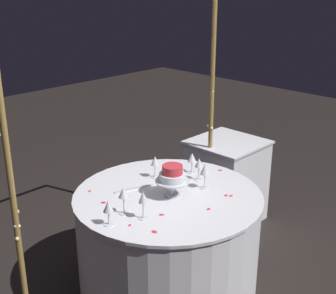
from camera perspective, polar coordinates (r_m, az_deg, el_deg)
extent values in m
plane|color=black|center=(3.40, 0.00, -17.20)|extent=(12.00, 12.00, 0.00)
cylinder|color=olive|center=(2.67, -19.02, -2.57)|extent=(0.04, 0.04, 2.17)
cylinder|color=olive|center=(3.73, 5.39, 4.88)|extent=(0.04, 0.04, 2.17)
sphere|color=#F9EAB2|center=(2.84, -18.12, -10.72)|extent=(0.02, 0.02, 0.02)
sphere|color=#F9EAB2|center=(3.76, 5.42, 2.32)|extent=(0.02, 0.02, 0.02)
sphere|color=#F9EAB2|center=(2.81, -17.95, -9.28)|extent=(0.02, 0.02, 0.02)
sphere|color=#F9EAB2|center=(3.95, 5.00, -3.62)|extent=(0.02, 0.02, 0.02)
sphere|color=#F9EAB2|center=(2.81, -18.32, -9.23)|extent=(0.02, 0.02, 0.02)
sphere|color=#F9EAB2|center=(4.06, 4.94, -7.94)|extent=(0.02, 0.02, 0.02)
sphere|color=#F9EAB2|center=(2.79, -18.11, -7.61)|extent=(0.02, 0.02, 0.02)
sphere|color=#F9EAB2|center=(3.88, 5.31, -1.34)|extent=(0.02, 0.02, 0.02)
sphere|color=#F9EAB2|center=(2.61, -20.04, 1.44)|extent=(0.02, 0.02, 0.02)
sphere|color=#F9EAB2|center=(3.78, 4.98, 2.64)|extent=(0.02, 0.02, 0.02)
sphere|color=#F9EAB2|center=(2.83, -18.13, -9.29)|extent=(0.02, 0.02, 0.02)
sphere|color=#F9EAB2|center=(3.69, 5.53, 6.86)|extent=(0.02, 0.02, 0.02)
cylinder|color=white|center=(3.19, 0.00, -12.03)|extent=(1.21, 1.21, 0.73)
cylinder|color=white|center=(3.01, 0.00, -6.03)|extent=(1.23, 1.23, 0.02)
cube|color=white|center=(4.13, 7.11, -4.30)|extent=(0.56, 0.56, 0.72)
cube|color=white|center=(3.99, 7.34, 0.57)|extent=(0.58, 0.58, 0.02)
cylinder|color=silver|center=(2.99, 0.53, -5.95)|extent=(0.11, 0.11, 0.01)
cylinder|color=silver|center=(2.97, 0.54, -5.10)|extent=(0.02, 0.02, 0.09)
cylinder|color=silver|center=(2.95, 0.54, -4.22)|extent=(0.22, 0.22, 0.01)
cylinder|color=white|center=(2.93, 0.54, -3.71)|extent=(0.17, 0.17, 0.05)
cylinder|color=#CC333D|center=(2.91, 0.55, -2.80)|extent=(0.13, 0.13, 0.05)
cylinder|color=silver|center=(2.79, -5.43, -8.12)|extent=(0.06, 0.06, 0.00)
cylinder|color=silver|center=(2.77, -5.47, -7.14)|extent=(0.01, 0.01, 0.10)
cone|color=silver|center=(2.73, -5.52, -5.61)|extent=(0.06, 0.06, 0.06)
cylinder|color=silver|center=(3.33, 2.95, -3.15)|extent=(0.06, 0.06, 0.00)
cylinder|color=silver|center=(3.31, 2.96, -2.46)|extent=(0.01, 0.01, 0.08)
cone|color=silver|center=(3.28, 2.98, -1.28)|extent=(0.06, 0.06, 0.06)
cylinder|color=silver|center=(2.73, -3.04, -8.77)|extent=(0.06, 0.06, 0.00)
cylinder|color=silver|center=(2.70, -3.06, -7.79)|extent=(0.01, 0.01, 0.10)
cone|color=silver|center=(2.66, -3.10, -6.14)|extent=(0.05, 0.05, 0.07)
cylinder|color=silver|center=(3.25, -1.60, -3.70)|extent=(0.06, 0.06, 0.00)
cylinder|color=silver|center=(3.24, -1.60, -2.95)|extent=(0.01, 0.01, 0.09)
cone|color=silver|center=(3.21, -1.62, -1.69)|extent=(0.06, 0.06, 0.06)
cylinder|color=silver|center=(3.10, 4.53, -5.04)|extent=(0.06, 0.06, 0.00)
cylinder|color=silver|center=(3.08, 4.56, -4.18)|extent=(0.01, 0.01, 0.10)
cone|color=silver|center=(3.04, 4.60, -2.72)|extent=(0.06, 0.06, 0.07)
cylinder|color=silver|center=(2.68, -7.28, -9.46)|extent=(0.06, 0.06, 0.00)
cylinder|color=silver|center=(2.66, -7.32, -8.66)|extent=(0.01, 0.01, 0.08)
cone|color=silver|center=(2.63, -7.39, -7.25)|extent=(0.06, 0.06, 0.07)
cylinder|color=silver|center=(3.22, 3.80, -4.03)|extent=(0.06, 0.06, 0.00)
cylinder|color=silver|center=(3.20, 3.82, -3.23)|extent=(0.01, 0.01, 0.09)
cone|color=silver|center=(3.17, 3.85, -1.92)|extent=(0.06, 0.06, 0.06)
cube|color=silver|center=(3.07, -4.75, -5.26)|extent=(0.22, 0.09, 0.01)
cube|color=white|center=(3.12, -2.40, -4.70)|extent=(0.09, 0.05, 0.01)
ellipsoid|color=#E02D47|center=(3.01, 7.18, -5.93)|extent=(0.03, 0.03, 0.00)
ellipsoid|color=#E02D47|center=(3.09, -9.66, -5.38)|extent=(0.03, 0.03, 0.00)
ellipsoid|color=#E02D47|center=(2.66, -4.75, -9.59)|extent=(0.03, 0.03, 0.00)
ellipsoid|color=#E02D47|center=(3.39, 6.42, -2.85)|extent=(0.03, 0.04, 0.00)
ellipsoid|color=#E02D47|center=(3.30, 4.36, -3.38)|extent=(0.04, 0.04, 0.00)
ellipsoid|color=#E02D47|center=(2.59, -1.69, -10.41)|extent=(0.03, 0.04, 0.00)
ellipsoid|color=#E02D47|center=(3.01, 7.79, -5.97)|extent=(0.03, 0.02, 0.00)
ellipsoid|color=#E02D47|center=(2.83, 5.04, -7.63)|extent=(0.03, 0.02, 0.00)
ellipsoid|color=#E02D47|center=(2.76, -0.79, -8.35)|extent=(0.04, 0.04, 0.00)
ellipsoid|color=#E02D47|center=(2.93, -7.97, -6.79)|extent=(0.04, 0.04, 0.00)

